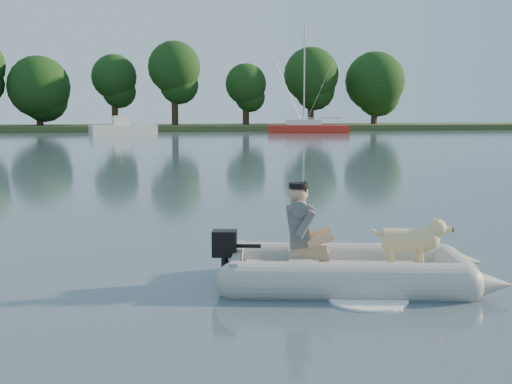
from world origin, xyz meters
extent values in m
plane|color=slate|center=(0.00, 0.00, 0.00)|extent=(160.00, 160.00, 0.00)
cube|color=#47512D|center=(0.00, 62.00, 0.25)|extent=(160.00, 12.00, 0.70)
cylinder|color=#332316|center=(-9.90, 61.33, 1.47)|extent=(0.70, 0.70, 2.94)
sphere|color=#1C4818|center=(-9.90, 61.33, 4.49)|extent=(6.27, 6.27, 6.27)
cylinder|color=#332316|center=(-2.42, 61.95, 1.84)|extent=(0.70, 0.70, 3.67)
sphere|color=#1C4818|center=(-2.42, 61.95, 5.61)|extent=(4.69, 4.69, 4.69)
cylinder|color=#332316|center=(3.70, 60.15, 2.15)|extent=(0.70, 0.70, 4.29)
sphere|color=#1C4818|center=(3.70, 60.15, 6.56)|extent=(5.43, 5.43, 5.43)
cylinder|color=#332316|center=(11.30, 60.43, 1.61)|extent=(0.70, 0.70, 3.21)
sphere|color=#1C4818|center=(11.30, 60.43, 4.91)|extent=(4.41, 4.41, 4.41)
cylinder|color=#332316|center=(18.70, 61.04, 1.97)|extent=(0.70, 0.70, 3.94)
sphere|color=#1C4818|center=(18.70, 61.04, 6.02)|extent=(6.03, 6.03, 6.03)
cylinder|color=#332316|center=(26.27, 61.31, 1.76)|extent=(0.70, 0.70, 3.52)
sphere|color=#1C4818|center=(26.27, 61.31, 5.37)|extent=(6.68, 6.68, 6.68)
cube|color=red|center=(15.38, 50.59, 0.28)|extent=(7.80, 4.21, 0.93)
cube|color=white|center=(14.93, 50.72, 0.98)|extent=(3.61, 2.51, 0.56)
cylinder|color=#A5A5AA|center=(14.93, 50.72, 5.42)|extent=(0.15, 0.15, 9.34)
camera|label=1|loc=(-1.90, -7.43, 2.00)|focal=45.00mm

